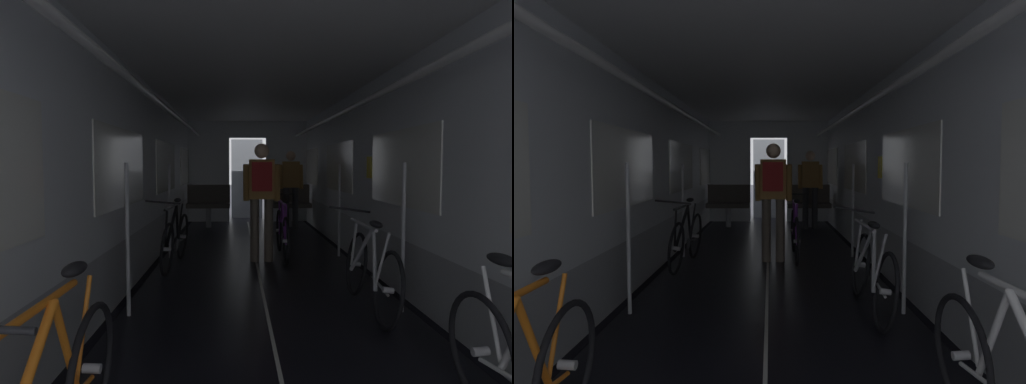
{
  "view_description": "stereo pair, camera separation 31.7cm",
  "coord_description": "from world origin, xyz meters",
  "views": [
    {
      "loc": [
        -0.29,
        -1.99,
        1.37
      ],
      "look_at": [
        0.0,
        4.43,
        0.99
      ],
      "focal_mm": 31.58,
      "sensor_mm": 36.0,
      "label": 1
    },
    {
      "loc": [
        0.03,
        -2.0,
        1.37
      ],
      "look_at": [
        0.0,
        4.43,
        0.99
      ],
      "focal_mm": 31.58,
      "sensor_mm": 36.0,
      "label": 2
    }
  ],
  "objects": [
    {
      "name": "person_cyclist_aisle",
      "position": [
        0.08,
        4.36,
        1.02
      ],
      "size": [
        0.54,
        0.39,
        1.69
      ],
      "color": "brown",
      "rests_on": "ground"
    },
    {
      "name": "bicycle_silver",
      "position": [
        0.98,
        2.16,
        0.38
      ],
      "size": [
        0.44,
        1.69,
        0.96
      ],
      "color": "black",
      "rests_on": "ground"
    },
    {
      "name": "bench_seat_far_left",
      "position": [
        -0.9,
        8.07,
        0.57
      ],
      "size": [
        0.98,
        0.51,
        0.95
      ],
      "color": "gray",
      "rests_on": "ground"
    },
    {
      "name": "bicycle_purple_in_aisle",
      "position": [
        0.4,
        4.62,
        0.38
      ],
      "size": [
        0.44,
        1.69,
        0.93
      ],
      "color": "black",
      "rests_on": "ground"
    },
    {
      "name": "bicycle_black",
      "position": [
        -1.11,
        4.1,
        0.38
      ],
      "size": [
        0.44,
        1.69,
        0.95
      ],
      "color": "black",
      "rests_on": "ground"
    },
    {
      "name": "bench_seat_far_right",
      "position": [
        0.9,
        8.07,
        0.57
      ],
      "size": [
        0.98,
        0.51,
        0.95
      ],
      "color": "gray",
      "rests_on": "ground"
    },
    {
      "name": "person_standing_near_bench",
      "position": [
        0.9,
        7.7,
        0.98
      ],
      "size": [
        0.53,
        0.23,
        1.69
      ],
      "color": "#2D2D33",
      "rests_on": "ground"
    },
    {
      "name": "train_car_shell",
      "position": [
        -0.0,
        3.6,
        1.7
      ],
      "size": [
        3.14,
        12.34,
        2.57
      ],
      "color": "black",
      "rests_on": "ground"
    }
  ]
}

